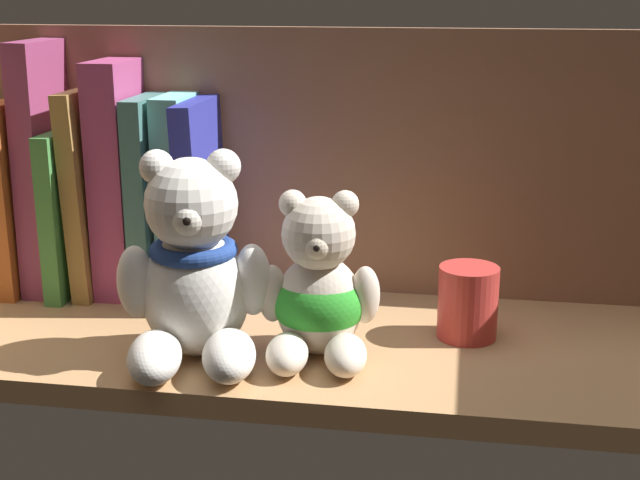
# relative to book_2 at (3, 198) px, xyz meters

# --- Properties ---
(shelf_board) EXTENTS (0.79, 0.25, 0.02)m
(shelf_board) POSITION_rel_book_2_xyz_m (0.32, -0.10, -0.10)
(shelf_board) COLOR tan
(shelf_board) RESTS_ON ground
(shelf_back_panel) EXTENTS (0.82, 0.01, 0.28)m
(shelf_back_panel) POSITION_rel_book_2_xyz_m (0.32, 0.03, 0.03)
(shelf_back_panel) COLOR #8A5F45
(shelf_back_panel) RESTS_ON ground
(book_2) EXTENTS (0.02, 0.15, 0.18)m
(book_2) POSITION_rel_book_2_xyz_m (0.00, 0.00, 0.00)
(book_2) COLOR green
(book_2) RESTS_ON shelf_board
(book_3) EXTENTS (0.02, 0.13, 0.19)m
(book_3) POSITION_rel_book_2_xyz_m (0.03, 0.00, 0.01)
(book_3) COLOR #B65A27
(book_3) RESTS_ON shelf_board
(book_4) EXTENTS (0.03, 0.11, 0.25)m
(book_4) POSITION_rel_book_2_xyz_m (0.05, -0.00, 0.04)
(book_4) COLOR #923A64
(book_4) RESTS_ON shelf_board
(book_5) EXTENTS (0.02, 0.14, 0.16)m
(book_5) POSITION_rel_book_2_xyz_m (0.08, -0.00, -0.01)
(book_5) COLOR #438B41
(book_5) RESTS_ON shelf_board
(book_6) EXTENTS (0.02, 0.12, 0.20)m
(book_6) POSITION_rel_book_2_xyz_m (0.10, -0.00, 0.01)
(book_6) COLOR #A67D3E
(book_6) RESTS_ON shelf_board
(book_7) EXTENTS (0.03, 0.10, 0.23)m
(book_7) POSITION_rel_book_2_xyz_m (0.13, -0.00, 0.03)
(book_7) COLOR #AD4175
(book_7) RESTS_ON shelf_board
(book_8) EXTENTS (0.02, 0.11, 0.20)m
(book_8) POSITION_rel_book_2_xyz_m (0.16, 0.00, 0.01)
(book_8) COLOR #447771
(book_8) RESTS_ON shelf_board
(book_9) EXTENTS (0.03, 0.09, 0.20)m
(book_9) POSITION_rel_book_2_xyz_m (0.19, -0.00, 0.01)
(book_9) COLOR #7BD0C6
(book_9) RESTS_ON shelf_board
(book_10) EXTENTS (0.03, 0.15, 0.20)m
(book_10) POSITION_rel_book_2_xyz_m (0.22, -0.00, 0.01)
(book_10) COLOR #2F339F
(book_10) RESTS_ON shelf_board
(teddy_bear_larger) EXTENTS (0.13, 0.14, 0.17)m
(teddy_bear_larger) POSITION_rel_book_2_xyz_m (0.25, -0.16, -0.01)
(teddy_bear_larger) COLOR white
(teddy_bear_larger) RESTS_ON shelf_board
(teddy_bear_smaller) EXTENTS (0.10, 0.11, 0.14)m
(teddy_bear_smaller) POSITION_rel_book_2_xyz_m (0.35, -0.14, -0.03)
(teddy_bear_smaller) COLOR beige
(teddy_bear_smaller) RESTS_ON shelf_board
(pillar_candle) EXTENTS (0.05, 0.05, 0.06)m
(pillar_candle) POSITION_rel_book_2_xyz_m (0.47, -0.08, -0.06)
(pillar_candle) COLOR #C63833
(pillar_candle) RESTS_ON shelf_board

